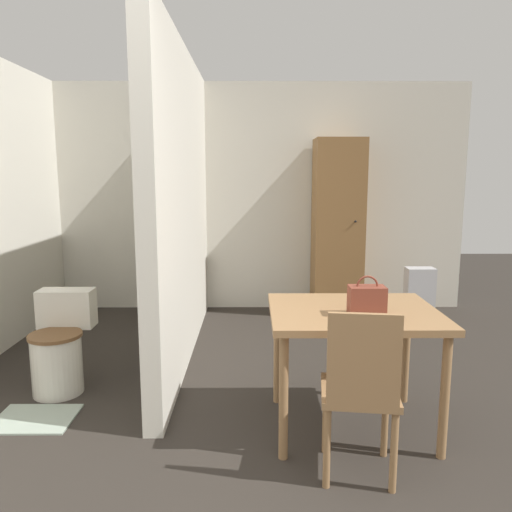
{
  "coord_description": "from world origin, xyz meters",
  "views": [
    {
      "loc": [
        0.15,
        -1.43,
        1.52
      ],
      "look_at": [
        0.17,
        1.92,
        0.97
      ],
      "focal_mm": 35.0,
      "sensor_mm": 36.0,
      "label": 1
    }
  ],
  "objects_px": {
    "dining_table": "(353,324)",
    "handbag": "(367,300)",
    "wooden_chair": "(360,388)",
    "wooden_cabinet": "(337,228)",
    "toilet": "(60,347)",
    "space_heater": "(419,297)"
  },
  "relations": [
    {
      "from": "wooden_cabinet",
      "to": "wooden_chair",
      "type": "bearing_deg",
      "value": -97.2
    },
    {
      "from": "wooden_chair",
      "to": "wooden_cabinet",
      "type": "distance_m",
      "value": 3.08
    },
    {
      "from": "wooden_cabinet",
      "to": "handbag",
      "type": "bearing_deg",
      "value": -95.91
    },
    {
      "from": "dining_table",
      "to": "wooden_cabinet",
      "type": "relative_size",
      "value": 0.52
    },
    {
      "from": "dining_table",
      "to": "toilet",
      "type": "xyz_separation_m",
      "value": [
        -1.96,
        0.55,
        -0.34
      ]
    },
    {
      "from": "toilet",
      "to": "space_heater",
      "type": "bearing_deg",
      "value": 25.84
    },
    {
      "from": "wooden_chair",
      "to": "handbag",
      "type": "bearing_deg",
      "value": 81.98
    },
    {
      "from": "dining_table",
      "to": "wooden_chair",
      "type": "distance_m",
      "value": 0.55
    },
    {
      "from": "handbag",
      "to": "space_heater",
      "type": "relative_size",
      "value": 0.38
    },
    {
      "from": "space_heater",
      "to": "wooden_chair",
      "type": "bearing_deg",
      "value": -114.08
    },
    {
      "from": "dining_table",
      "to": "wooden_chair",
      "type": "xyz_separation_m",
      "value": [
        -0.06,
        -0.52,
        -0.17
      ]
    },
    {
      "from": "wooden_chair",
      "to": "handbag",
      "type": "height_order",
      "value": "handbag"
    },
    {
      "from": "dining_table",
      "to": "handbag",
      "type": "relative_size",
      "value": 4.3
    },
    {
      "from": "wooden_chair",
      "to": "wooden_cabinet",
      "type": "bearing_deg",
      "value": 90.05
    },
    {
      "from": "dining_table",
      "to": "toilet",
      "type": "height_order",
      "value": "dining_table"
    },
    {
      "from": "wooden_chair",
      "to": "wooden_cabinet",
      "type": "height_order",
      "value": "wooden_cabinet"
    },
    {
      "from": "space_heater",
      "to": "handbag",
      "type": "bearing_deg",
      "value": -115.63
    },
    {
      "from": "toilet",
      "to": "wooden_cabinet",
      "type": "relative_size",
      "value": 0.36
    },
    {
      "from": "dining_table",
      "to": "toilet",
      "type": "bearing_deg",
      "value": 164.18
    },
    {
      "from": "handbag",
      "to": "space_heater",
      "type": "xyz_separation_m",
      "value": [
        1.03,
        2.14,
        -0.52
      ]
    },
    {
      "from": "handbag",
      "to": "space_heater",
      "type": "distance_m",
      "value": 2.43
    },
    {
      "from": "wooden_chair",
      "to": "toilet",
      "type": "bearing_deg",
      "value": 157.64
    }
  ]
}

